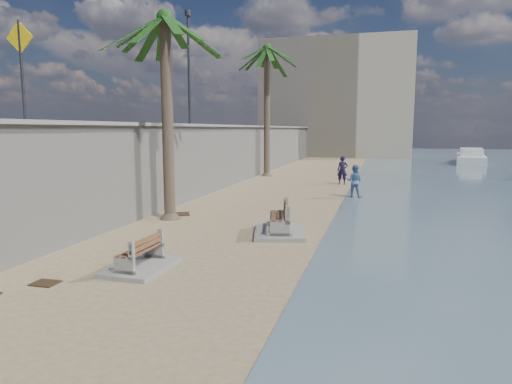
{
  "coord_description": "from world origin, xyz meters",
  "views": [
    {
      "loc": [
        3.65,
        -8.13,
        3.38
      ],
      "look_at": [
        -0.5,
        7.0,
        1.2
      ],
      "focal_mm": 32.0,
      "sensor_mm": 36.0,
      "label": 1
    }
  ],
  "objects_px": {
    "person_a": "(343,168)",
    "yacht_far": "(471,159)",
    "palm_back": "(267,50)",
    "bench_near": "(140,255)",
    "palm_mid": "(165,20)",
    "bench_far": "(279,221)",
    "person_b": "(355,179)"
  },
  "relations": [
    {
      "from": "person_a",
      "to": "yacht_far",
      "type": "bearing_deg",
      "value": 61.58
    },
    {
      "from": "palm_mid",
      "to": "palm_back",
      "type": "distance_m",
      "value": 16.51
    },
    {
      "from": "bench_far",
      "to": "yacht_far",
      "type": "relative_size",
      "value": 0.29
    },
    {
      "from": "person_a",
      "to": "yacht_far",
      "type": "relative_size",
      "value": 0.22
    },
    {
      "from": "person_a",
      "to": "yacht_far",
      "type": "xyz_separation_m",
      "value": [
        10.86,
        21.27,
        -0.64
      ]
    },
    {
      "from": "palm_mid",
      "to": "person_a",
      "type": "xyz_separation_m",
      "value": [
        5.37,
        12.7,
        -6.23
      ]
    },
    {
      "from": "palm_mid",
      "to": "yacht_far",
      "type": "height_order",
      "value": "palm_mid"
    },
    {
      "from": "palm_back",
      "to": "person_a",
      "type": "relative_size",
      "value": 4.98
    },
    {
      "from": "bench_far",
      "to": "person_b",
      "type": "height_order",
      "value": "person_b"
    },
    {
      "from": "palm_mid",
      "to": "palm_back",
      "type": "xyz_separation_m",
      "value": [
        -0.32,
        16.43,
        1.59
      ]
    },
    {
      "from": "palm_back",
      "to": "person_a",
      "type": "bearing_deg",
      "value": -33.24
    },
    {
      "from": "yacht_far",
      "to": "person_b",
      "type": "bearing_deg",
      "value": 167.88
    },
    {
      "from": "palm_mid",
      "to": "palm_back",
      "type": "relative_size",
      "value": 0.83
    },
    {
      "from": "palm_mid",
      "to": "person_b",
      "type": "xyz_separation_m",
      "value": [
        6.39,
        7.45,
        -6.32
      ]
    },
    {
      "from": "bench_near",
      "to": "person_b",
      "type": "distance_m",
      "value": 14.02
    },
    {
      "from": "person_b",
      "to": "yacht_far",
      "type": "distance_m",
      "value": 28.3
    },
    {
      "from": "yacht_far",
      "to": "person_a",
      "type": "bearing_deg",
      "value": 161.19
    },
    {
      "from": "person_b",
      "to": "bench_far",
      "type": "bearing_deg",
      "value": 88.2
    },
    {
      "from": "person_a",
      "to": "yacht_far",
      "type": "height_order",
      "value": "person_a"
    },
    {
      "from": "person_b",
      "to": "person_a",
      "type": "bearing_deg",
      "value": -68.78
    },
    {
      "from": "bench_near",
      "to": "yacht_far",
      "type": "height_order",
      "value": "yacht_far"
    },
    {
      "from": "palm_back",
      "to": "person_b",
      "type": "distance_m",
      "value": 13.72
    },
    {
      "from": "palm_mid",
      "to": "person_b",
      "type": "height_order",
      "value": "palm_mid"
    },
    {
      "from": "palm_back",
      "to": "bench_near",
      "type": "bearing_deg",
      "value": -83.85
    },
    {
      "from": "bench_far",
      "to": "palm_back",
      "type": "xyz_separation_m",
      "value": [
        -4.84,
        17.74,
        8.38
      ]
    },
    {
      "from": "bench_far",
      "to": "person_a",
      "type": "height_order",
      "value": "person_a"
    },
    {
      "from": "bench_near",
      "to": "person_b",
      "type": "bearing_deg",
      "value": 72.1
    },
    {
      "from": "bench_near",
      "to": "person_a",
      "type": "height_order",
      "value": "person_a"
    },
    {
      "from": "palm_back",
      "to": "person_b",
      "type": "xyz_separation_m",
      "value": [
        6.71,
        -8.98,
        -7.91
      ]
    },
    {
      "from": "palm_back",
      "to": "person_b",
      "type": "bearing_deg",
      "value": -53.24
    },
    {
      "from": "bench_near",
      "to": "bench_far",
      "type": "height_order",
      "value": "bench_far"
    },
    {
      "from": "bench_near",
      "to": "yacht_far",
      "type": "distance_m",
      "value": 42.29
    }
  ]
}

